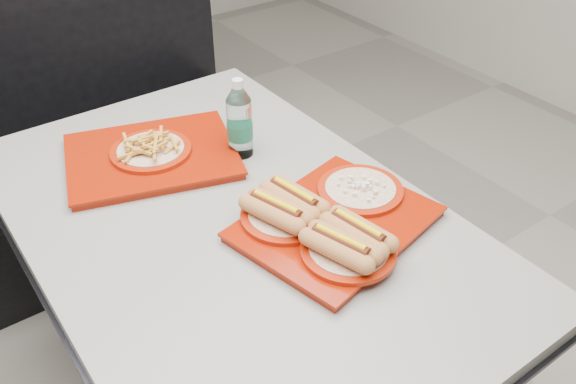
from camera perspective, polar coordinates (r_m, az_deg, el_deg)
diner_table at (r=1.59m, az=-5.13°, el=-6.77°), size 0.92×1.42×0.75m
booth_bench at (r=2.53m, az=-18.07°, el=4.32°), size 1.30×0.57×1.35m
tray_near at (r=1.41m, az=3.94°, el=-2.58°), size 0.50×0.43×0.10m
tray_far at (r=1.70m, az=-12.68°, el=3.63°), size 0.53×0.47×0.09m
water_bottle at (r=1.66m, az=-4.56°, el=6.48°), size 0.07×0.07×0.23m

